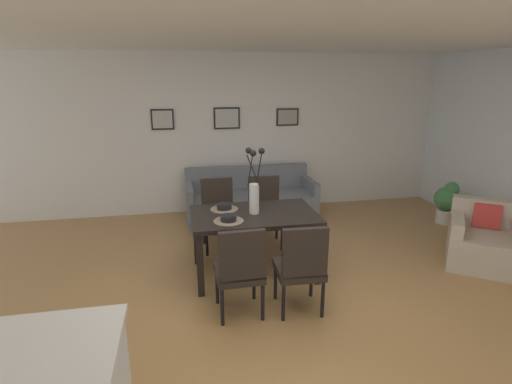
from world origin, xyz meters
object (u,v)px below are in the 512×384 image
dining_chair_far_right (265,208)px  framed_picture_center (227,118)px  framed_picture_right (288,117)px  bowl_near_left (229,218)px  potted_plant (447,200)px  framed_picture_left (162,119)px  dining_chair_near_left (240,268)px  centerpiece_vase (254,189)px  dining_table (254,221)px  sofa (250,201)px  dining_chair_near_right (218,210)px  dining_chair_far_left (301,264)px  armchair (485,242)px  bowl_near_right (224,206)px

dining_chair_far_right → framed_picture_center: size_ratio=2.16×
framed_picture_center → framed_picture_right: bearing=0.0°
bowl_near_left → potted_plant: bearing=19.1°
framed_picture_left → framed_picture_center: 1.03m
dining_chair_near_left → centerpiece_vase: 1.02m
dining_table → sofa: bearing=81.1°
dining_chair_near_left → centerpiece_vase: size_ratio=1.25×
centerpiece_vase → framed_picture_left: bearing=113.5°
dining_chair_near_left → dining_chair_near_right: size_ratio=1.00×
dining_chair_far_left → armchair: size_ratio=0.82×
dining_table → sofa: 1.93m
framed_picture_left → potted_plant: bearing=-17.2°
centerpiece_vase → armchair: (2.80, -0.30, -0.74)m
bowl_near_right → framed_picture_center: 2.32m
dining_chair_near_left → dining_chair_far_right: (0.60, 1.66, 0.00)m
bowl_near_right → framed_picture_center: size_ratio=0.40×
dining_chair_far_right → centerpiece_vase: size_ratio=1.25×
sofa → dining_chair_far_right: bearing=-89.1°
potted_plant → dining_chair_far_left: bearing=-147.2°
dining_chair_far_left → dining_chair_far_right: same height
bowl_near_right → framed_picture_left: framed_picture_left is taller
bowl_near_right → potted_plant: 3.68m
dining_chair_near_left → potted_plant: 4.00m
dining_chair_near_right → armchair: (3.12, -1.14, -0.23)m
sofa → framed_picture_left: (-1.32, 0.49, 1.29)m
framed_picture_left → potted_plant: (4.27, -1.32, -1.20)m
dining_chair_near_left → armchair: (3.09, 0.53, -0.23)m
dining_chair_far_right → sofa: size_ratio=0.45×
centerpiece_vase → framed_picture_center: (-0.00, 2.36, 0.54)m
framed_picture_left → centerpiece_vase: bearing=-66.5°
dining_chair_far_left → framed_picture_left: bearing=112.0°
dining_chair_near_right → framed_picture_center: 1.88m
dining_chair_near_left → framed_picture_left: size_ratio=2.60×
framed_picture_left → potted_plant: size_ratio=0.53×
sofa → potted_plant: 3.07m
framed_picture_left → sofa: bearing=-20.4°
dining_chair_near_right → centerpiece_vase: bearing=-68.9°
framed_picture_left → dining_chair_far_left: bearing=-68.0°
dining_chair_near_right → sofa: (0.62, 1.03, -0.23)m
dining_chair_near_right → framed_picture_right: framed_picture_right is taller
dining_chair_near_right → potted_plant: size_ratio=1.37×
dining_chair_near_left → centerpiece_vase: (0.29, 0.83, 0.51)m
dining_chair_far_right → bowl_near_right: (-0.62, -0.64, 0.27)m
centerpiece_vase → dining_chair_far_left: bearing=-72.1°
sofa → framed_picture_center: 1.41m
centerpiece_vase → bowl_near_left: (-0.32, -0.20, -0.24)m
centerpiece_vase → sofa: size_ratio=0.36×
centerpiece_vase → bowl_near_right: centerpiece_vase is taller
centerpiece_vase → framed_picture_center: bearing=90.0°
bowl_near_left → framed_picture_center: bearing=83.0°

